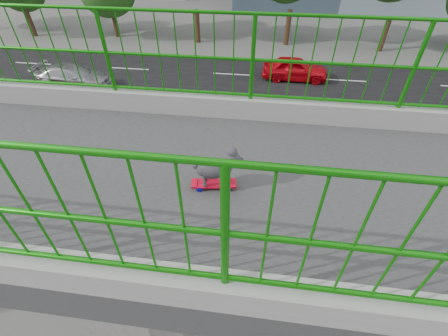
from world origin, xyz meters
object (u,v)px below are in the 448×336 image
poodle (216,167)px  car_5 (365,204)px  car_1 (140,138)px  car_3 (74,76)px  car_4 (295,69)px  car_7 (3,95)px  car_0 (311,201)px  car_2 (222,111)px  skateboard (214,184)px

poodle → car_5: bearing=134.8°
car_1 → car_3: 9.45m
car_4 → car_7: 18.87m
car_7 → car_5: bearing=-107.9°
poodle → car_0: bearing=148.4°
car_2 → car_7: 13.41m
car_3 → car_4: 15.27m
poodle → car_0: (-6.15, 2.71, -6.60)m
poodle → car_0: size_ratio=0.13×
poodle → car_0: 9.42m
car_3 → car_2: bearing=-106.8°
car_2 → car_3: 11.05m
car_5 → car_7: car_7 is taller
car_4 → skateboard: bearing=172.0°
car_0 → car_1: car_1 is taller
skateboard → car_3: bearing=-150.0°
car_2 → car_3: car_3 is taller
car_1 → car_3: (-6.40, -6.95, 0.02)m
car_2 → car_7: bearing=90.0°
car_0 → car_5: (0.00, 1.98, 0.08)m
skateboard → car_5: 9.97m
car_4 → car_1: bearing=140.3°
skateboard → car_2: 14.16m
car_2 → car_4: (-6.40, 4.35, 0.07)m
poodle → car_4: size_ratio=0.12×
poodle → car_3: size_ratio=0.10×
poodle → car_1: (-9.35, -5.33, -6.59)m
skateboard → car_7: (-12.55, -15.08, -6.26)m
poodle → car_7: size_ratio=0.10×
poodle → car_1: size_ratio=0.12×
skateboard → car_3: skateboard is taller
car_1 → car_0: bearing=68.3°
poodle → car_4: bearing=164.2°
skateboard → car_7: size_ratio=0.09×
car_3 → car_4: car_4 is taller
skateboard → car_4: skateboard is taller
car_3 → poodle: bearing=-142.1°
car_2 → car_1: bearing=131.4°
car_0 → car_7: size_ratio=0.75×
poodle → car_3: bearing=-149.9°
poodle → car_3: (-15.75, -12.28, -6.57)m
car_0 → car_5: 1.98m
car_5 → car_2: bearing=-135.0°
skateboard → car_3: 20.93m
car_0 → car_5: size_ratio=0.87×
poodle → car_1: 12.62m
car_0 → car_3: car_3 is taller
car_4 → car_5: bearing=-170.9°
poodle → car_5: (-6.15, 4.69, -6.52)m
car_0 → car_4: (-12.80, -0.06, 0.08)m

